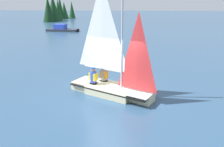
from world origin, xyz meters
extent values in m
plane|color=#2D4C6B|center=(0.00, 0.00, 0.00)|extent=(260.00, 260.00, 0.00)
cube|color=beige|center=(0.00, 0.00, 0.19)|extent=(2.14, 2.50, 0.37)
cube|color=beige|center=(0.67, 1.35, 0.19)|extent=(1.05, 1.12, 0.37)
cube|color=beige|center=(-0.67, -1.35, 0.19)|extent=(1.41, 1.30, 0.37)
cube|color=black|center=(0.00, 0.00, 0.30)|extent=(2.89, 3.99, 0.05)
cube|color=silver|center=(0.47, 0.95, 0.39)|extent=(1.87, 2.11, 0.04)
cylinder|color=#B7B7BC|center=(0.22, 0.43, 2.69)|extent=(0.08, 0.08, 4.63)
cylinder|color=#B7B7BC|center=(-0.23, -0.45, 1.12)|extent=(0.94, 1.81, 0.07)
pyramid|color=white|center=(-0.23, -0.45, 3.02)|extent=(0.88, 1.71, 3.74)
pyramid|color=red|center=(0.54, 1.08, 2.07)|extent=(0.63, 1.19, 3.19)
cube|color=black|center=(-0.90, -1.80, 0.13)|extent=(0.06, 0.08, 0.26)
cube|color=black|center=(-0.60, -0.44, 0.23)|extent=(0.34, 0.36, 0.45)
cylinder|color=gray|center=(-0.60, -0.44, 0.71)|extent=(0.40, 0.40, 0.50)
cube|color=orange|center=(-0.60, -0.44, 0.73)|extent=(0.38, 0.42, 0.35)
sphere|color=#A87A56|center=(-0.60, -0.44, 1.05)|extent=(0.22, 0.22, 0.22)
cylinder|color=red|center=(-0.60, -0.44, 1.14)|extent=(0.28, 0.28, 0.06)
cube|color=black|center=(-0.21, -0.89, 0.23)|extent=(0.34, 0.36, 0.45)
cylinder|color=blue|center=(-0.21, -0.89, 0.71)|extent=(0.40, 0.40, 0.50)
cube|color=yellow|center=(-0.21, -0.89, 0.73)|extent=(0.38, 0.42, 0.35)
sphere|color=#A87A56|center=(-0.21, -0.89, 1.05)|extent=(0.22, 0.22, 0.22)
cylinder|color=blue|center=(-0.21, -0.89, 1.14)|extent=(0.28, 0.28, 0.06)
cube|color=#333842|center=(-22.90, -9.55, 0.18)|extent=(2.12, 4.75, 0.35)
cube|color=blue|center=(-22.93, -9.89, 0.70)|extent=(1.50, 1.73, 0.70)
cube|color=black|center=(-22.67, -7.13, 0.21)|extent=(0.26, 0.26, 0.42)
cone|color=#1E4C23|center=(-54.03, -16.60, 2.33)|extent=(1.89, 1.89, 4.65)
cone|color=#1E4C23|center=(-51.44, -18.02, 2.22)|extent=(2.33, 2.33, 4.44)
cone|color=#193D1E|center=(-50.06, -18.70, 2.92)|extent=(2.19, 2.19, 5.83)
cone|color=#1E4C23|center=(-46.75, -19.15, 2.02)|extent=(1.88, 1.88, 4.04)
cone|color=#1E4C23|center=(-44.14, -17.26, 2.55)|extent=(1.85, 1.85, 5.09)
cone|color=#193D1E|center=(-42.18, -17.74, 2.90)|extent=(3.16, 3.16, 5.81)
cone|color=#143319|center=(-39.72, -18.01, 2.69)|extent=(2.60, 2.60, 5.39)
camera|label=1|loc=(9.17, 0.87, 3.92)|focal=35.00mm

